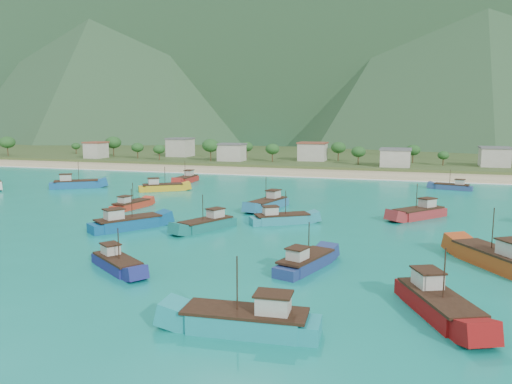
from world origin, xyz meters
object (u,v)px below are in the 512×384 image
(boat_5, at_px, (305,264))
(boat_9, at_px, (207,225))
(boat_14, at_px, (248,323))
(boat_10, at_px, (117,264))
(boat_24, at_px, (497,260))
(boat_8, at_px, (437,305))
(boat_2, at_px, (419,214))
(boat_23, at_px, (268,204))
(boat_21, at_px, (127,224))
(boat_18, at_px, (186,180))
(boat_12, at_px, (131,206))
(boat_26, at_px, (281,220))
(boat_1, at_px, (162,188))
(boat_16, at_px, (75,185))
(boat_0, at_px, (452,187))

(boat_5, bearing_deg, boat_9, 157.38)
(boat_9, height_order, boat_14, boat_14)
(boat_10, bearing_deg, boat_24, 142.68)
(boat_5, height_order, boat_8, boat_8)
(boat_2, distance_m, boat_23, 26.96)
(boat_5, relative_size, boat_21, 0.91)
(boat_5, relative_size, boat_18, 0.96)
(boat_12, relative_size, boat_26, 0.94)
(boat_12, height_order, boat_26, boat_26)
(boat_2, distance_m, boat_26, 24.05)
(boat_21, bearing_deg, boat_5, 12.93)
(boat_24, bearing_deg, boat_26, 118.80)
(boat_9, height_order, boat_12, boat_9)
(boat_5, bearing_deg, boat_18, 142.06)
(boat_1, distance_m, boat_16, 22.51)
(boat_18, height_order, boat_24, boat_24)
(boat_23, distance_m, boat_26, 13.66)
(boat_10, xyz_separation_m, boat_23, (5.58, 41.70, 0.21))
(boat_2, relative_size, boat_8, 0.91)
(boat_26, bearing_deg, boat_24, 29.24)
(boat_14, distance_m, boat_24, 32.80)
(boat_1, distance_m, boat_24, 77.99)
(boat_10, height_order, boat_16, boat_16)
(boat_16, xyz_separation_m, boat_21, (36.86, -36.16, -0.04))
(boat_0, distance_m, boat_18, 66.40)
(boat_9, bearing_deg, boat_2, -124.01)
(boat_23, bearing_deg, boat_0, -119.44)
(boat_0, distance_m, boat_1, 68.67)
(boat_8, distance_m, boat_23, 52.75)
(boat_0, bearing_deg, boat_18, 109.70)
(boat_0, relative_size, boat_12, 0.99)
(boat_9, xyz_separation_m, boat_16, (-48.52, 32.60, 0.16))
(boat_24, distance_m, boat_26, 33.33)
(boat_5, height_order, boat_10, boat_5)
(boat_21, bearing_deg, boat_14, -10.93)
(boat_16, bearing_deg, boat_0, 70.90)
(boat_9, bearing_deg, boat_0, -99.46)
(boat_12, xyz_separation_m, boat_24, (59.53, -20.27, 0.35))
(boat_12, xyz_separation_m, boat_26, (30.19, -4.46, 0.10))
(boat_5, height_order, boat_16, boat_16)
(boat_14, distance_m, boat_23, 54.81)
(boat_0, xyz_separation_m, boat_23, (-34.77, -37.23, 0.23))
(boat_9, xyz_separation_m, boat_21, (-11.66, -3.55, 0.12))
(boat_16, xyz_separation_m, boat_23, (52.51, -12.78, -0.06))
(boat_12, distance_m, boat_24, 62.89)
(boat_10, distance_m, boat_12, 38.68)
(boat_0, bearing_deg, boat_21, 154.12)
(boat_1, distance_m, boat_26, 44.88)
(boat_21, distance_m, boat_23, 28.13)
(boat_23, distance_m, boat_24, 45.01)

